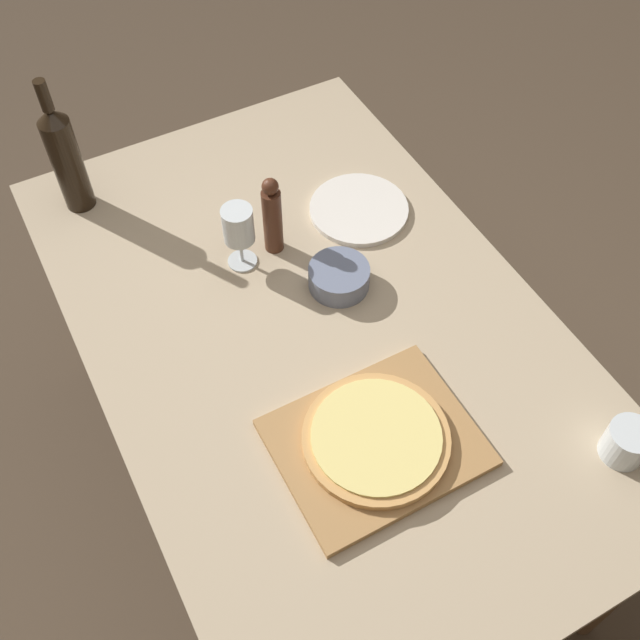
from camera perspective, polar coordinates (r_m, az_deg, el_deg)
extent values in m
plane|color=#4C3D2D|center=(2.33, -0.14, -11.90)|extent=(12.00, 12.00, 0.00)
cube|color=tan|center=(1.67, -0.20, -0.83)|extent=(0.97, 1.55, 0.03)
cylinder|color=brown|center=(1.96, 22.32, -17.80)|extent=(0.06, 0.06, 0.75)
cylinder|color=brown|center=(2.35, -17.86, 2.07)|extent=(0.06, 0.06, 0.75)
cylinder|color=brown|center=(2.51, 0.72, 9.39)|extent=(0.06, 0.06, 0.75)
cube|color=#A87A47|center=(1.50, 4.25, -9.30)|extent=(0.39, 0.31, 0.02)
cylinder|color=tan|center=(1.48, 4.29, -8.98)|extent=(0.29, 0.29, 0.02)
cylinder|color=#EAD67A|center=(1.47, 4.32, -8.76)|extent=(0.26, 0.26, 0.01)
cylinder|color=black|center=(1.92, -18.64, 11.15)|extent=(0.07, 0.07, 0.25)
cone|color=black|center=(1.83, -19.83, 14.43)|extent=(0.07, 0.07, 0.03)
cylinder|color=black|center=(1.80, -20.31, 15.74)|extent=(0.03, 0.03, 0.08)
cylinder|color=#4C2819|center=(1.74, -3.63, 7.53)|extent=(0.05, 0.05, 0.18)
sphere|color=#4C2819|center=(1.67, -3.82, 10.11)|extent=(0.04, 0.04, 0.04)
cylinder|color=silver|center=(1.78, -5.92, 4.50)|extent=(0.07, 0.07, 0.00)
cylinder|color=silver|center=(1.75, -6.03, 5.36)|extent=(0.01, 0.01, 0.07)
cylinder|color=silver|center=(1.69, -6.27, 7.21)|extent=(0.07, 0.07, 0.09)
cylinder|color=slate|center=(1.71, 1.46, 3.30)|extent=(0.14, 0.14, 0.05)
cylinder|color=silver|center=(1.57, 22.33, -8.62)|extent=(0.09, 0.09, 0.08)
cylinder|color=silver|center=(1.88, 2.98, 8.43)|extent=(0.25, 0.25, 0.01)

